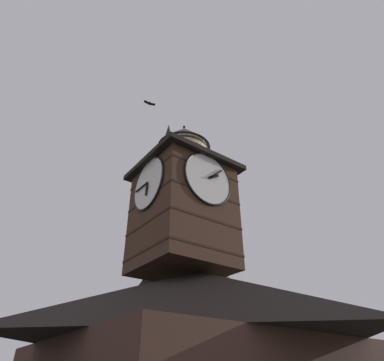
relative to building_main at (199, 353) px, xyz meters
name	(u,v)px	position (x,y,z in m)	size (l,w,h in m)	color
building_main	(199,353)	(0.00, 0.00, 0.00)	(11.65, 11.48, 6.56)	#402920
clock_tower	(183,200)	(0.43, -0.62, 6.84)	(4.66, 4.66, 8.54)	#422B1E
pine_tree_behind	(162,276)	(-1.12, -4.90, 4.24)	(6.31, 6.31, 18.94)	#473323
pine_tree_aside	(209,294)	(-5.99, -6.58, 4.18)	(6.62, 6.62, 19.58)	#473323
moon	(76,328)	(-9.86, -44.07, 6.42)	(2.02, 2.02, 2.02)	silver
flying_bird_high	(150,103)	(2.21, -1.72, 13.32)	(0.71, 0.28, 0.14)	black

